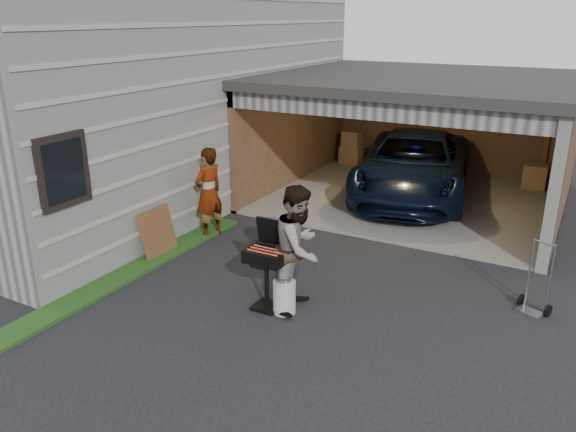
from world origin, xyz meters
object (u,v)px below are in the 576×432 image
object	(u,v)px
bbq_grill	(267,258)
plywood_panel	(158,233)
man	(299,248)
propane_tank	(284,297)
woman	(209,192)
hand_truck	(534,299)
minivan	(413,167)

from	to	relation	value
bbq_grill	plywood_panel	bearing A→B (deg)	165.51
man	propane_tank	size ratio (longest dim) A/B	3.79
woman	man	world-z (taller)	man
propane_tank	hand_truck	xyz separation A→B (m)	(3.23, 1.78, -0.04)
plywood_panel	woman	bearing A→B (deg)	79.18
bbq_grill	propane_tank	world-z (taller)	bbq_grill
bbq_grill	hand_truck	xyz separation A→B (m)	(3.52, 1.76, -0.58)
man	hand_truck	bearing A→B (deg)	-67.20
minivan	hand_truck	size ratio (longest dim) A/B	4.72
minivan	propane_tank	distance (m)	6.38
man	bbq_grill	world-z (taller)	man
hand_truck	bbq_grill	bearing A→B (deg)	-130.75
woman	plywood_panel	distance (m)	1.36
minivan	man	size ratio (longest dim) A/B	2.78
bbq_grill	minivan	bearing A→B (deg)	87.67
propane_tank	bbq_grill	bearing A→B (deg)	176.82
man	woman	bearing A→B (deg)	55.99
minivan	man	bearing A→B (deg)	-99.66
propane_tank	plywood_panel	world-z (taller)	plywood_panel
minivan	man	xyz separation A→B (m)	(0.14, -6.11, 0.22)
hand_truck	propane_tank	bearing A→B (deg)	-128.51
woman	man	size ratio (longest dim) A/B	0.94
woman	hand_truck	size ratio (longest dim) A/B	1.60
hand_truck	minivan	bearing A→B (deg)	148.13
man	bbq_grill	size ratio (longest dim) A/B	1.42
man	bbq_grill	distance (m)	0.48
bbq_grill	woman	bearing A→B (deg)	141.89
man	minivan	bearing A→B (deg)	-1.93
plywood_panel	propane_tank	bearing A→B (deg)	-13.45
hand_truck	plywood_panel	bearing A→B (deg)	-147.79
minivan	bbq_grill	distance (m)	6.35
woman	propane_tank	distance (m)	3.49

